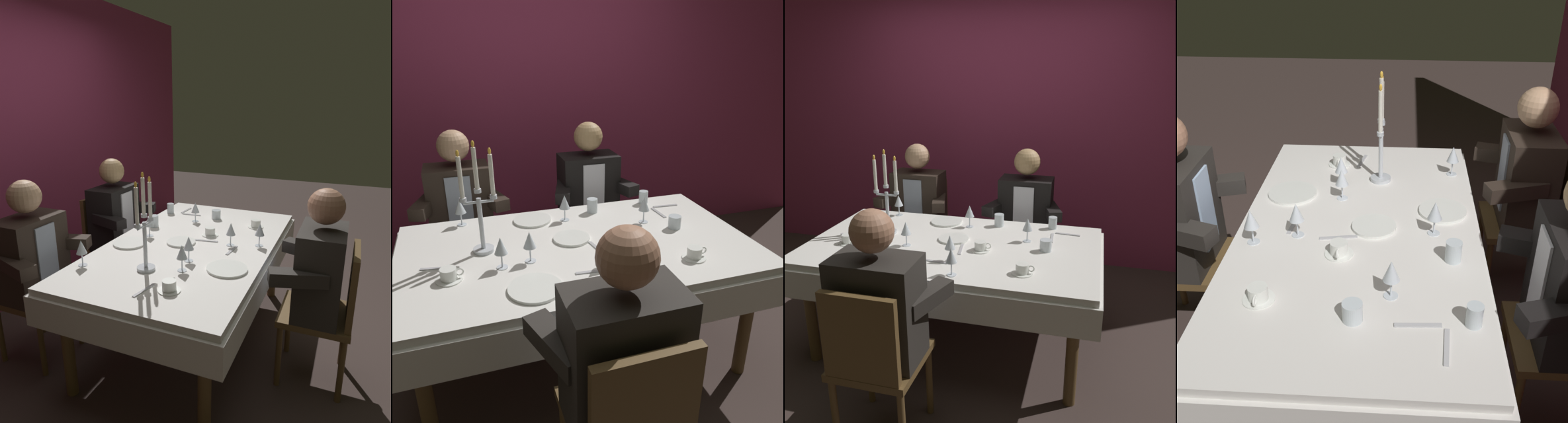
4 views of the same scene
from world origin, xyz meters
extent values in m
plane|color=#3C2E2A|center=(0.00, 0.00, 0.00)|extent=(12.00, 12.00, 0.00)
cube|color=silver|center=(0.00, 0.00, 0.72)|extent=(1.90, 1.10, 0.04)
cube|color=silver|center=(0.00, 0.00, 0.61)|extent=(1.94, 1.14, 0.18)
cylinder|color=brown|center=(-0.83, -0.43, 0.35)|extent=(0.07, 0.07, 0.70)
cylinder|color=brown|center=(-0.83, 0.43, 0.35)|extent=(0.07, 0.07, 0.70)
cylinder|color=silver|center=(-0.50, 0.08, 0.75)|extent=(0.11, 0.11, 0.02)
cylinder|color=silver|center=(-0.50, 0.08, 0.90)|extent=(0.02, 0.02, 0.28)
cylinder|color=silver|center=(-0.50, 0.08, 1.08)|extent=(0.04, 0.04, 0.02)
cylinder|color=white|center=(-0.50, 0.08, 1.19)|extent=(0.02, 0.02, 0.21)
ellipsoid|color=yellow|center=(-0.50, 0.08, 1.32)|extent=(0.02, 0.02, 0.03)
cylinder|color=silver|center=(-0.46, 0.08, 1.02)|extent=(0.07, 0.01, 0.01)
cylinder|color=silver|center=(-0.42, 0.08, 1.04)|extent=(0.04, 0.04, 0.02)
cylinder|color=white|center=(-0.42, 0.08, 1.15)|extent=(0.02, 0.02, 0.21)
ellipsoid|color=yellow|center=(-0.42, 0.08, 1.28)|extent=(0.02, 0.02, 0.03)
cylinder|color=silver|center=(-0.54, 0.08, 1.02)|extent=(0.07, 0.01, 0.01)
cylinder|color=silver|center=(-0.57, 0.08, 1.04)|extent=(0.04, 0.04, 0.02)
cylinder|color=white|center=(-0.57, 0.08, 1.15)|extent=(0.02, 0.02, 0.21)
ellipsoid|color=yellow|center=(-0.57, 0.08, 1.28)|extent=(0.02, 0.02, 0.03)
cylinder|color=white|center=(-0.02, 0.07, 0.75)|extent=(0.21, 0.21, 0.01)
cylinder|color=white|center=(-0.18, 0.40, 0.75)|extent=(0.23, 0.23, 0.01)
cylinder|color=white|center=(-0.31, -0.37, 0.75)|extent=(0.25, 0.25, 0.01)
cylinder|color=silver|center=(0.07, -0.27, 0.74)|extent=(0.06, 0.06, 0.00)
cylinder|color=silver|center=(0.07, -0.27, 0.78)|extent=(0.01, 0.01, 0.07)
cone|color=silver|center=(0.07, -0.27, 0.86)|extent=(0.07, 0.07, 0.08)
cylinder|color=#E0D172|center=(0.07, -0.27, 0.84)|extent=(0.04, 0.04, 0.03)
cylinder|color=silver|center=(0.14, -0.45, 0.74)|extent=(0.06, 0.06, 0.00)
cylinder|color=silver|center=(0.14, -0.45, 0.78)|extent=(0.01, 0.01, 0.07)
cone|color=silver|center=(0.14, -0.45, 0.86)|extent=(0.07, 0.07, 0.08)
cylinder|color=silver|center=(0.02, 0.35, 0.74)|extent=(0.06, 0.06, 0.00)
cylinder|color=silver|center=(0.02, 0.35, 0.78)|extent=(0.01, 0.01, 0.07)
cone|color=silver|center=(0.02, 0.35, 0.86)|extent=(0.07, 0.07, 0.08)
cylinder|color=maroon|center=(0.02, 0.35, 0.84)|extent=(0.04, 0.04, 0.03)
cylinder|color=silver|center=(-0.59, 0.47, 0.74)|extent=(0.06, 0.06, 0.00)
cylinder|color=silver|center=(-0.59, 0.47, 0.78)|extent=(0.01, 0.01, 0.07)
cone|color=silver|center=(-0.59, 0.47, 0.86)|extent=(0.07, 0.07, 0.08)
cylinder|color=#E0D172|center=(-0.59, 0.47, 0.84)|extent=(0.04, 0.04, 0.03)
cylinder|color=silver|center=(0.47, 0.17, 0.74)|extent=(0.06, 0.06, 0.00)
cylinder|color=silver|center=(0.47, 0.17, 0.78)|extent=(0.01, 0.01, 0.07)
cone|color=silver|center=(0.47, 0.17, 0.86)|extent=(0.07, 0.07, 0.08)
cylinder|color=#E0D172|center=(0.47, 0.17, 0.84)|extent=(0.04, 0.04, 0.03)
cylinder|color=silver|center=(-0.43, -0.12, 0.74)|extent=(0.06, 0.06, 0.00)
cylinder|color=silver|center=(-0.43, -0.12, 0.78)|extent=(0.01, 0.01, 0.07)
cone|color=silver|center=(-0.43, -0.12, 0.86)|extent=(0.07, 0.07, 0.08)
cylinder|color=#E0D172|center=(-0.43, -0.12, 0.84)|extent=(0.04, 0.04, 0.03)
cylinder|color=silver|center=(-0.28, -0.11, 0.74)|extent=(0.06, 0.06, 0.00)
cylinder|color=silver|center=(-0.28, -0.11, 0.78)|extent=(0.01, 0.01, 0.07)
cone|color=silver|center=(-0.28, -0.11, 0.86)|extent=(0.07, 0.07, 0.08)
cylinder|color=maroon|center=(-0.28, -0.11, 0.84)|extent=(0.04, 0.04, 0.03)
cylinder|color=silver|center=(0.22, 0.42, 0.79)|extent=(0.07, 0.07, 0.09)
cylinder|color=silver|center=(0.61, 0.46, 0.78)|extent=(0.06, 0.06, 0.09)
cylinder|color=silver|center=(0.61, 0.03, 0.78)|extent=(0.08, 0.08, 0.08)
cylinder|color=white|center=(0.21, -0.06, 0.74)|extent=(0.12, 0.12, 0.01)
cylinder|color=white|center=(0.21, -0.06, 0.77)|extent=(0.08, 0.08, 0.05)
torus|color=white|center=(0.26, -0.06, 0.78)|extent=(0.04, 0.01, 0.04)
cylinder|color=white|center=(0.52, -0.33, 0.74)|extent=(0.12, 0.12, 0.01)
cylinder|color=white|center=(0.52, -0.33, 0.77)|extent=(0.08, 0.08, 0.05)
torus|color=white|center=(0.57, -0.33, 0.78)|extent=(0.04, 0.01, 0.04)
cylinder|color=white|center=(-0.68, -0.17, 0.74)|extent=(0.12, 0.12, 0.01)
cylinder|color=white|center=(-0.68, -0.17, 0.77)|extent=(0.08, 0.08, 0.05)
torus|color=white|center=(-0.63, -0.17, 0.78)|extent=(0.04, 0.01, 0.04)
cube|color=#B7B7BC|center=(-0.73, -0.04, 0.74)|extent=(0.17, 0.05, 0.01)
cube|color=#B7B7BC|center=(0.63, 0.27, 0.74)|extent=(0.03, 0.17, 0.01)
cube|color=#B7B7BC|center=(0.72, 0.36, 0.74)|extent=(0.17, 0.03, 0.01)
cube|color=#B7B7BC|center=(-0.02, -0.30, 0.74)|extent=(0.17, 0.03, 0.01)
cube|color=#B7B7BC|center=(0.08, -0.08, 0.74)|extent=(0.05, 0.17, 0.01)
cylinder|color=brown|center=(-0.77, 0.70, 0.21)|extent=(0.04, 0.04, 0.42)
cylinder|color=brown|center=(-0.41, 0.70, 0.21)|extent=(0.04, 0.04, 0.42)
cylinder|color=brown|center=(-0.77, 1.06, 0.21)|extent=(0.04, 0.04, 0.42)
cylinder|color=brown|center=(-0.41, 1.06, 0.21)|extent=(0.04, 0.04, 0.42)
cube|color=brown|center=(-0.59, 0.88, 0.44)|extent=(0.42, 0.42, 0.04)
cube|color=brown|center=(-0.59, 1.07, 0.68)|extent=(0.38, 0.04, 0.44)
cube|color=#2C221C|center=(-0.59, 0.88, 0.73)|extent=(0.42, 0.26, 0.54)
cube|color=#8F99AC|center=(-0.59, 0.75, 0.76)|extent=(0.16, 0.01, 0.40)
sphere|color=tan|center=(-0.59, 0.88, 1.14)|extent=(0.21, 0.21, 0.21)
cube|color=#2C221C|center=(-0.81, 0.78, 0.77)|extent=(0.19, 0.34, 0.08)
cube|color=#2C221C|center=(-0.37, 0.78, 0.77)|extent=(0.19, 0.34, 0.08)
cylinder|color=brown|center=(0.08, -0.70, 0.21)|extent=(0.04, 0.04, 0.42)
cylinder|color=brown|center=(-0.28, -0.70, 0.21)|extent=(0.04, 0.04, 0.42)
cylinder|color=brown|center=(-0.28, -1.06, 0.21)|extent=(0.04, 0.04, 0.42)
cube|color=brown|center=(-0.10, -0.88, 0.44)|extent=(0.42, 0.42, 0.04)
cube|color=#2A2622|center=(-0.10, -0.88, 0.73)|extent=(0.42, 0.26, 0.54)
cube|color=#ACC8EC|center=(-0.10, -0.75, 0.76)|extent=(0.16, 0.01, 0.40)
cube|color=#2A2622|center=(0.12, -0.78, 0.77)|extent=(0.19, 0.34, 0.08)
cube|color=#2A2622|center=(-0.32, -0.78, 0.77)|extent=(0.19, 0.34, 0.08)
cylinder|color=brown|center=(0.17, 0.70, 0.21)|extent=(0.04, 0.04, 0.42)
cylinder|color=brown|center=(0.53, 0.70, 0.21)|extent=(0.04, 0.04, 0.42)
cube|color=brown|center=(0.35, 0.88, 0.44)|extent=(0.42, 0.42, 0.04)
cube|color=white|center=(0.35, 0.75, 0.76)|extent=(0.16, 0.01, 0.40)
cube|color=black|center=(0.13, 0.78, 0.77)|extent=(0.19, 0.34, 0.08)
cube|color=black|center=(0.57, 0.78, 0.77)|extent=(0.19, 0.34, 0.08)
camera|label=1|loc=(-2.29, -1.00, 1.73)|focal=32.23mm
camera|label=2|loc=(-0.58, -1.94, 1.76)|focal=35.01mm
camera|label=3|loc=(0.88, -2.65, 1.86)|focal=38.39mm
camera|label=4|loc=(2.00, 0.19, 2.02)|focal=43.86mm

